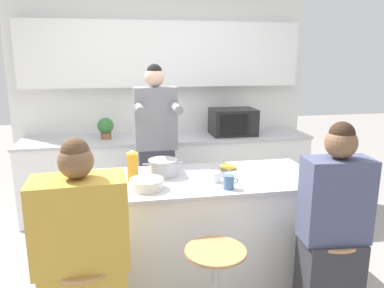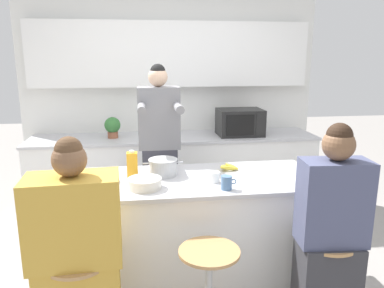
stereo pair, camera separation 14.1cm
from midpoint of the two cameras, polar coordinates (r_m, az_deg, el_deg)
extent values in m
plane|color=gray|center=(3.26, 1.53, -20.34)|extent=(16.00, 16.00, 0.00)
cube|color=silver|center=(4.66, -2.30, 7.64)|extent=(3.56, 0.06, 2.70)
cube|color=white|center=(4.53, -2.22, 13.50)|extent=(3.28, 0.16, 0.75)
cube|color=white|center=(4.48, -1.72, -4.59)|extent=(3.28, 0.65, 0.87)
cube|color=#BCBCC1|center=(4.36, -1.76, 1.02)|extent=(3.31, 0.68, 0.03)
cube|color=black|center=(3.24, 1.53, -19.89)|extent=(1.81, 0.67, 0.06)
cube|color=white|center=(3.03, 1.58, -13.02)|extent=(1.89, 0.75, 0.81)
cube|color=#BCBCC1|center=(2.87, 1.63, -5.52)|extent=(1.93, 0.79, 0.03)
cylinder|color=tan|center=(2.33, -15.33, -16.85)|extent=(0.38, 0.38, 0.02)
cylinder|color=tan|center=(2.35, 4.43, -16.07)|extent=(0.38, 0.38, 0.02)
cylinder|color=#B7BABC|center=(2.79, 20.85, -19.60)|extent=(0.04, 0.04, 0.63)
cylinder|color=tan|center=(2.63, 21.44, -13.64)|extent=(0.38, 0.38, 0.02)
cube|color=#383842|center=(3.62, -3.73, -8.08)|extent=(0.32, 0.22, 0.98)
cube|color=slate|center=(3.42, -3.92, 4.00)|extent=(0.38, 0.22, 0.56)
cylinder|color=slate|center=(3.13, -6.41, 5.38)|extent=(0.07, 0.31, 0.07)
cylinder|color=slate|center=(3.16, -0.81, 5.52)|extent=(0.07, 0.31, 0.07)
sphere|color=#DBB293|center=(3.38, -4.02, 10.16)|extent=(0.17, 0.17, 0.17)
sphere|color=black|center=(3.38, -4.03, 10.97)|extent=(0.14, 0.14, 0.14)
cube|color=gold|center=(2.21, -15.78, -11.03)|extent=(0.52, 0.31, 0.50)
sphere|color=brown|center=(2.09, -16.37, -2.31)|extent=(0.20, 0.20, 0.19)
sphere|color=#513823|center=(2.08, -16.46, -0.93)|extent=(0.16, 0.16, 0.15)
cube|color=#474C6B|center=(2.50, 22.28, -8.26)|extent=(0.43, 0.25, 0.53)
sphere|color=brown|center=(2.39, 23.03, -0.10)|extent=(0.21, 0.21, 0.19)
sphere|color=black|center=(2.38, 23.15, 1.15)|extent=(0.17, 0.17, 0.15)
cylinder|color=#B7BABC|center=(2.92, -3.06, -3.63)|extent=(0.21, 0.21, 0.12)
cylinder|color=#B7BABC|center=(2.90, -3.07, -2.41)|extent=(0.23, 0.23, 0.01)
cylinder|color=#B7BABC|center=(2.90, -5.67, -2.99)|extent=(0.05, 0.01, 0.01)
cylinder|color=#B7BABC|center=(2.92, -0.48, -2.80)|extent=(0.05, 0.01, 0.01)
cylinder|color=silver|center=(2.66, -5.72, -5.98)|extent=(0.24, 0.24, 0.07)
cylinder|color=white|center=(2.84, -12.27, -4.86)|extent=(0.19, 0.19, 0.08)
cylinder|color=#4C7099|center=(2.63, 6.81, -5.88)|extent=(0.08, 0.08, 0.10)
torus|color=#4C7099|center=(2.65, 7.89, -5.72)|extent=(0.04, 0.01, 0.04)
cylinder|color=white|center=(2.77, 4.90, -5.05)|extent=(0.08, 0.08, 0.08)
torus|color=white|center=(2.78, 5.93, -4.92)|extent=(0.04, 0.01, 0.04)
ellipsoid|color=yellow|center=(3.05, 6.96, -3.66)|extent=(0.14, 0.05, 0.06)
ellipsoid|color=yellow|center=(3.08, 6.17, -3.49)|extent=(0.10, 0.13, 0.06)
ellipsoid|color=yellow|center=(3.09, 7.40, -3.43)|extent=(0.12, 0.12, 0.06)
cube|color=gold|center=(2.84, -7.68, -3.32)|extent=(0.08, 0.08, 0.21)
cylinder|color=white|center=(2.81, -7.75, -1.15)|extent=(0.04, 0.04, 0.02)
cube|color=black|center=(4.44, 8.20, 3.32)|extent=(0.52, 0.38, 0.31)
cube|color=black|center=(4.24, 8.32, 2.85)|extent=(0.32, 0.01, 0.23)
cube|color=black|center=(4.31, 11.29, 2.91)|extent=(0.09, 0.01, 0.25)
cylinder|color=#93563D|center=(4.34, -11.05, 1.39)|extent=(0.12, 0.12, 0.07)
sphere|color=#387538|center=(4.32, -11.12, 2.85)|extent=(0.18, 0.18, 0.18)
camera|label=1|loc=(0.07, -88.59, 0.33)|focal=35.00mm
camera|label=2|loc=(0.07, 91.41, -0.33)|focal=35.00mm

